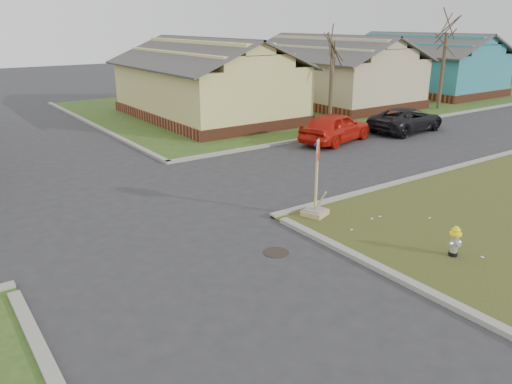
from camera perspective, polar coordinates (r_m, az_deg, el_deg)
ground at (r=11.94m, az=-7.72°, el=-8.67°), size 120.00×120.00×0.00m
verge_far_right at (r=38.73m, az=9.15°, el=10.59°), size 37.00×19.00×0.05m
curbs at (r=16.20m, az=-16.00°, el=-1.67°), size 80.00×40.00×0.12m
manhole at (r=12.60m, az=2.30°, el=-6.91°), size 0.64×0.64×0.01m
side_house_yellow at (r=30.05m, az=-5.67°, el=12.54°), size 7.60×11.60×4.70m
side_house_tan at (r=36.02m, az=8.67°, el=13.47°), size 7.60×11.60×4.70m
side_house_teal at (r=43.50m, az=18.57°, el=13.64°), size 7.60×11.60×4.70m
tree_mid_right at (r=27.37m, az=8.58°, el=11.72°), size 0.22×0.22×4.20m
tree_far_right at (r=35.13m, az=20.51°, el=12.79°), size 0.22×0.22×4.76m
fire_hydrant at (r=13.08m, az=21.78°, el=-5.07°), size 0.29×0.29×0.78m
stop_sign at (r=14.73m, az=6.84°, el=-0.83°), size 0.66×0.64×2.32m
red_sedan at (r=24.18m, az=9.08°, el=7.32°), size 4.53×2.66×1.45m
dark_pickup at (r=27.46m, az=16.83°, el=7.93°), size 4.70×2.49×1.26m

